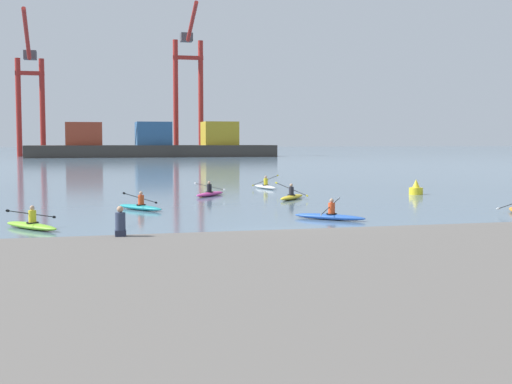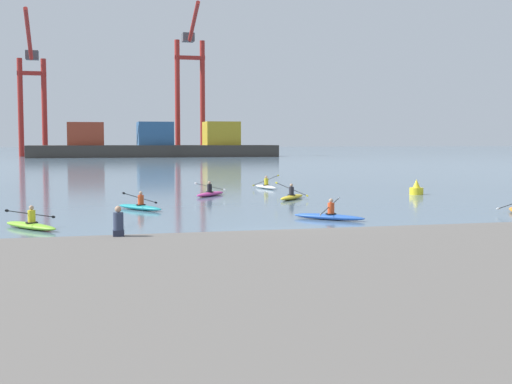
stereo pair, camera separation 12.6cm
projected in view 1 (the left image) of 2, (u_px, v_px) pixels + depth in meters
name	position (u px, v px, depth m)	size (l,w,h in m)	color
ground_plane	(301.00, 236.00, 25.33)	(800.00, 800.00, 0.00)	slate
container_barge	(154.00, 145.00, 151.53)	(54.12, 9.73, 7.84)	#38332D
gantry_crane_west	(30.00, 88.00, 154.26)	(6.33, 18.06, 30.97)	maroon
gantry_crane_west_mid	(188.00, 80.00, 163.06)	(7.22, 16.61, 34.19)	maroon
channel_buoy	(416.00, 189.00, 45.08)	(0.90, 0.90, 1.00)	yellow
kayak_blue	(330.00, 216.00, 30.61)	(2.87, 2.79, 0.97)	#2856B2
kayak_white	(265.00, 186.00, 50.65)	(2.17, 3.45, 1.03)	silver
kayak_lime	(31.00, 225.00, 27.31)	(2.48, 3.11, 0.95)	#7ABC2D
kayak_yellow	(292.00, 196.00, 41.33)	(2.57, 3.05, 1.05)	yellow
kayak_teal	(140.00, 207.00, 34.95)	(2.34, 3.18, 0.99)	teal
kayak_magenta	(210.00, 193.00, 43.79)	(2.59, 3.03, 0.95)	#C13384
seated_onlooker	(120.00, 223.00, 20.17)	(0.32, 0.30, 0.90)	#23283D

